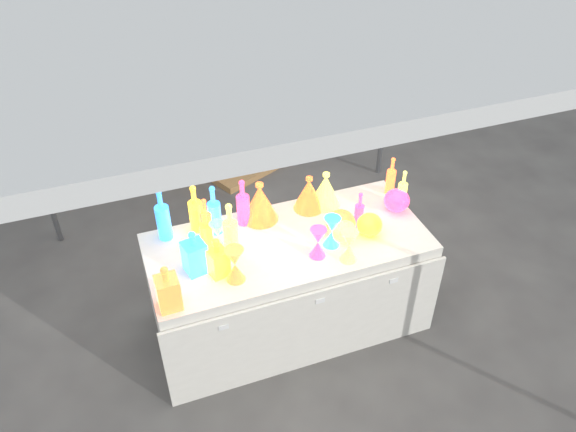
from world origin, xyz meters
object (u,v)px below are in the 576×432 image
object	(u,v)px
lampshade_0	(309,193)
globe_0	(370,226)
display_table	(288,283)
bottle_0	(195,208)
decanter_0	(217,257)
hourglass_0	(235,265)
cardboard_box_closed	(192,146)

from	to	relation	value
lampshade_0	globe_0	bearing A→B (deg)	-79.04
display_table	bottle_0	world-z (taller)	bottle_0
bottle_0	decanter_0	size ratio (longest dim) A/B	1.28
decanter_0	lampshade_0	world-z (taller)	decanter_0
display_table	globe_0	size ratio (longest dim) A/B	11.08
hourglass_0	globe_0	bearing A→B (deg)	6.64
bottle_0	lampshade_0	bearing A→B (deg)	-2.69
decanter_0	lampshade_0	size ratio (longest dim) A/B	1.07
cardboard_box_closed	globe_0	distance (m)	2.55
bottle_0	hourglass_0	bearing A→B (deg)	-78.72
bottle_0	display_table	bearing A→B (deg)	-32.25
bottle_0	hourglass_0	size ratio (longest dim) A/B	1.49
hourglass_0	lampshade_0	world-z (taller)	lampshade_0
lampshade_0	hourglass_0	bearing A→B (deg)	-165.64
hourglass_0	globe_0	distance (m)	0.93
cardboard_box_closed	hourglass_0	bearing A→B (deg)	-74.72
decanter_0	lampshade_0	xyz separation A→B (m)	(0.74, 0.42, -0.01)
cardboard_box_closed	hourglass_0	distance (m)	2.58
bottle_0	hourglass_0	xyz separation A→B (m)	(0.11, -0.54, -0.06)
bottle_0	globe_0	world-z (taller)	bottle_0
globe_0	lampshade_0	world-z (taller)	lampshade_0
cardboard_box_closed	decanter_0	xyz separation A→B (m)	(-0.31, -2.40, 0.67)
bottle_0	hourglass_0	world-z (taller)	bottle_0
cardboard_box_closed	bottle_0	size ratio (longest dim) A/B	1.72
globe_0	decanter_0	bearing A→B (deg)	-178.52
bottle_0	globe_0	bearing A→B (deg)	-22.62
bottle_0	cardboard_box_closed	bearing A→B (deg)	80.26
display_table	cardboard_box_closed	world-z (taller)	display_table
decanter_0	hourglass_0	size ratio (longest dim) A/B	1.16
display_table	cardboard_box_closed	bearing A→B (deg)	94.59
decanter_0	globe_0	world-z (taller)	decanter_0
cardboard_box_closed	decanter_0	world-z (taller)	decanter_0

